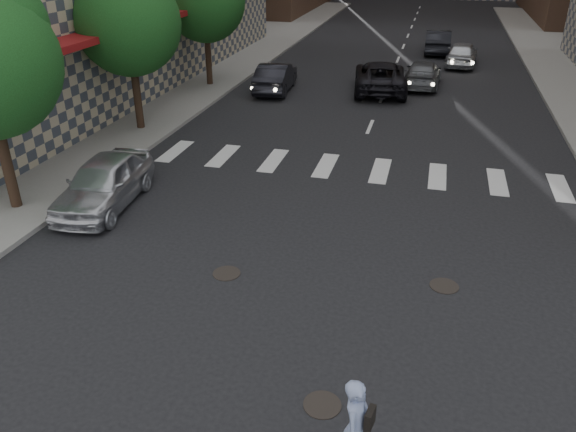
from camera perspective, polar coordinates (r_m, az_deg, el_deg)
name	(u,v)px	position (r m, az deg, el deg)	size (l,w,h in m)	color
ground	(292,314)	(12.79, 0.41, -9.92)	(160.00, 160.00, 0.00)	black
sidewalk_left	(137,76)	(35.24, -15.08, 13.59)	(13.00, 80.00, 0.15)	gray
tree_b	(130,17)	(24.40, -15.73, 18.88)	(4.20, 4.20, 6.60)	#382619
manhole_a	(322,405)	(10.75, 3.50, -18.60)	(0.70, 0.70, 0.02)	black
manhole_b	(227,273)	(14.24, -6.26, -5.81)	(0.70, 0.70, 0.02)	black
manhole_c	(444,286)	(14.20, 15.58, -6.85)	(0.70, 0.70, 0.02)	black
skateboarder	(356,427)	(9.14, 6.96, -20.53)	(0.53, 0.95, 1.84)	brown
silver_sedan	(104,182)	(18.21, -18.20, 3.25)	(1.82, 4.52, 1.54)	silver
traffic_car_a	(276,77)	(30.75, -1.26, 13.92)	(1.59, 4.56, 1.50)	black
traffic_car_b	(423,74)	(32.69, 13.54, 13.85)	(1.89, 4.64, 1.35)	#56595E
traffic_car_c	(380,76)	(31.13, 9.35, 13.82)	(2.62, 5.69, 1.58)	black
traffic_car_d	(462,54)	(38.58, 17.25, 15.47)	(1.81, 4.49, 1.53)	#BBBEC3
traffic_car_e	(438,41)	(42.49, 14.97, 16.76)	(1.68, 4.81, 1.58)	black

